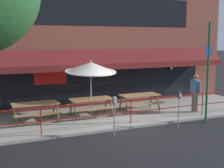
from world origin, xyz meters
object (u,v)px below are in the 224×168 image
Objects in this scene: picnic_table_centre at (91,102)px; parking_meter_near at (114,104)px; patio_umbrella_centre at (91,67)px; street_sign_pole at (208,72)px; parking_meter_far at (179,98)px; picnic_table_left at (35,107)px; picnic_table_right at (140,98)px; pedestrian_walking at (195,91)px.

picnic_table_centre is 2.70m from parking_meter_near.
street_sign_pole is (3.99, -2.54, -0.12)m from patio_umbrella_centre.
patio_umbrella_centre is (-0.00, 0.02, 1.47)m from picnic_table_centre.
parking_meter_near is at bearing -179.38° from parking_meter_far.
picnic_table_left is 5.58m from parking_meter_far.
patio_umbrella_centre is at bearing 90.00° from picnic_table_centre.
patio_umbrella_centre reaches higher than picnic_table_left.
picnic_table_centre is (2.33, -0.01, 0.00)m from picnic_table_left.
picnic_table_left is at bearing -180.00° from picnic_table_right.
picnic_table_centre is 3.70m from parking_meter_far.
street_sign_pole reaches higher than patio_umbrella_centre.
picnic_table_left is 3.49m from parking_meter_near.
street_sign_pole reaches higher than pedestrian_walking.
picnic_table_centre is 1.05× the size of pedestrian_walking.
patio_umbrella_centre reaches higher than parking_meter_near.
parking_meter_near reaches higher than picnic_table_left.
parking_meter_near is at bearing -50.47° from picnic_table_left.
parking_meter_far is (-1.96, -1.49, 0.09)m from pedestrian_walking.
parking_meter_near is (2.20, -2.67, 0.44)m from picnic_table_left.
street_sign_pole reaches higher than parking_meter_far.
pedestrian_walking reaches higher than parking_meter_near.
picnic_table_left is 1.27× the size of parking_meter_far.
picnic_table_left is 1.00× the size of picnic_table_right.
parking_meter_near is (-4.66, -1.52, 0.09)m from pedestrian_walking.
picnic_table_right is at bearing 123.30° from street_sign_pole.
street_sign_pole reaches higher than picnic_table_left.
parking_meter_far is (2.70, 0.03, 0.00)m from parking_meter_near.
pedestrian_walking is at bearing -9.50° from picnic_table_left.
picnic_table_centre is at bearing -0.16° from picnic_table_left.
patio_umbrella_centre is at bearing 179.65° from picnic_table_right.
pedestrian_walking is 0.43× the size of street_sign_pole.
parking_meter_far is 1.70m from street_sign_pole.
pedestrian_walking is (2.19, -1.15, 0.35)m from picnic_table_right.
patio_umbrella_centre is 1.39× the size of pedestrian_walking.
street_sign_pole is (-0.54, -1.37, 1.01)m from pedestrian_walking.
patio_umbrella_centre is 0.59× the size of street_sign_pole.
picnic_table_centre is at bearing -179.83° from picnic_table_right.
picnic_table_left is at bearing -179.64° from patio_umbrella_centre.
parking_meter_near is 2.70m from parking_meter_far.
parking_meter_near is (-0.13, -2.66, 0.44)m from picnic_table_centre.
patio_umbrella_centre is 4.81m from pedestrian_walking.
street_sign_pole is at bearing 2.06° from parking_meter_near.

